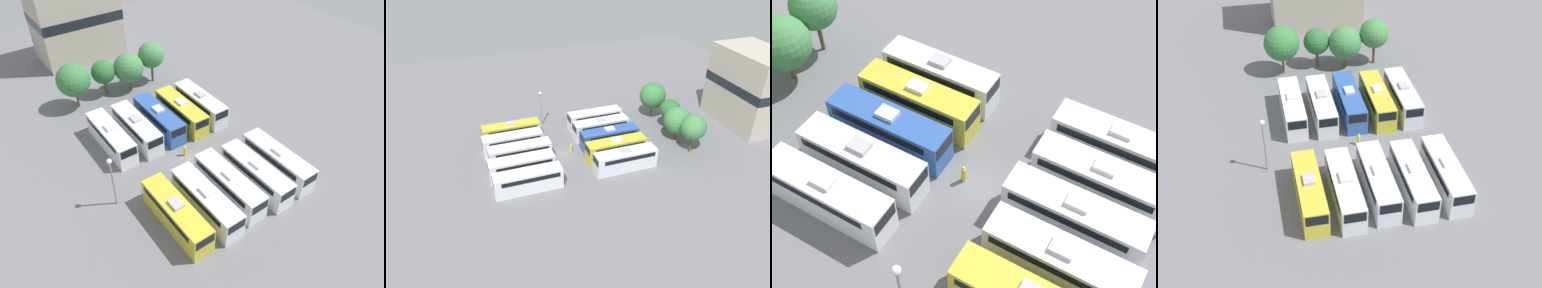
{
  "view_description": "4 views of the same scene",
  "coord_description": "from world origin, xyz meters",
  "views": [
    {
      "loc": [
        -21.09,
        -29.65,
        33.05
      ],
      "look_at": [
        0.02,
        -0.22,
        2.72
      ],
      "focal_mm": 35.0,
      "sensor_mm": 36.0,
      "label": 1
    },
    {
      "loc": [
        50.93,
        -15.64,
        35.23
      ],
      "look_at": [
        1.72,
        1.65,
        2.61
      ],
      "focal_mm": 35.0,
      "sensor_mm": 36.0,
      "label": 2
    },
    {
      "loc": [
        -20.96,
        -11.02,
        33.09
      ],
      "look_at": [
        1.12,
        1.82,
        2.5
      ],
      "focal_mm": 50.0,
      "sensor_mm": 36.0,
      "label": 3
    },
    {
      "loc": [
        -11.8,
        -48.49,
        39.71
      ],
      "look_at": [
        -1.84,
        -1.7,
        2.49
      ],
      "focal_mm": 50.0,
      "sensor_mm": 36.0,
      "label": 4
    }
  ],
  "objects": [
    {
      "name": "ground_plane",
      "position": [
        0.0,
        0.0,
        0.0
      ],
      "size": [
        112.01,
        112.01,
        0.0
      ],
      "primitive_type": "plane",
      "color": "slate"
    },
    {
      "name": "bus_0",
      "position": [
        -7.44,
        -7.74,
        1.8
      ],
      "size": [
        2.6,
        10.16,
        3.63
      ],
      "color": "gold",
      "rests_on": "ground_plane"
    },
    {
      "name": "bus_1",
      "position": [
        -3.76,
        -8.12,
        1.8
      ],
      "size": [
        2.6,
        10.16,
        3.63
      ],
      "color": "silver",
      "rests_on": "ground_plane"
    },
    {
      "name": "bus_2",
      "position": [
        -0.08,
        -7.66,
        1.8
      ],
      "size": [
        2.6,
        10.16,
        3.63
      ],
      "color": "silver",
      "rests_on": "ground_plane"
    },
    {
      "name": "bus_3",
      "position": [
        3.64,
        -8.16,
        1.8
      ],
      "size": [
        2.6,
        10.16,
        3.63
      ],
      "color": "white",
      "rests_on": "ground_plane"
    },
    {
      "name": "bus_4",
      "position": [
        7.39,
        -8.04,
        1.8
      ],
      "size": [
        2.6,
        10.16,
        3.63
      ],
      "color": "silver",
      "rests_on": "ground_plane"
    },
    {
      "name": "bus_5",
      "position": [
        -7.23,
        8.16,
        1.8
      ],
      "size": [
        2.6,
        10.16,
        3.63
      ],
      "color": "white",
      "rests_on": "ground_plane"
    },
    {
      "name": "bus_6",
      "position": [
        -3.51,
        7.9,
        1.8
      ],
      "size": [
        2.6,
        10.16,
        3.63
      ],
      "color": "silver",
      "rests_on": "ground_plane"
    },
    {
      "name": "bus_7",
      "position": [
        0.12,
        8.01,
        1.8
      ],
      "size": [
        2.6,
        10.16,
        3.63
      ],
      "color": "#2D56A8",
      "rests_on": "ground_plane"
    },
    {
      "name": "bus_8",
      "position": [
        3.74,
        7.65,
        1.8
      ],
      "size": [
        2.6,
        10.16,
        3.63
      ],
      "color": "gold",
      "rests_on": "ground_plane"
    },
    {
      "name": "bus_9",
      "position": [
        7.21,
        7.71,
        1.8
      ],
      "size": [
        2.6,
        10.16,
        3.63
      ],
      "color": "silver",
      "rests_on": "ground_plane"
    },
    {
      "name": "worker_person",
      "position": [
        -0.2,
        1.09,
        0.76
      ],
      "size": [
        0.36,
        0.36,
        1.64
      ],
      "color": "gold",
      "rests_on": "ground_plane"
    },
    {
      "name": "light_pole",
      "position": [
        -11.35,
        -1.17,
        4.72
      ],
      "size": [
        0.6,
        0.6,
        6.84
      ],
      "color": "gray",
      "rests_on": "ground_plane"
    },
    {
      "name": "tree_0",
      "position": [
        -7.09,
        20.15,
        4.71
      ],
      "size": [
        5.05,
        5.05,
        7.24
      ],
      "color": "brown",
      "rests_on": "ground_plane"
    },
    {
      "name": "tree_1",
      "position": [
        -1.97,
        20.98,
        4.02
      ],
      "size": [
        3.77,
        3.77,
        5.93
      ],
      "color": "brown",
      "rests_on": "ground_plane"
    },
    {
      "name": "tree_2",
      "position": [
        2.04,
        20.08,
        3.89
      ],
      "size": [
        4.82,
        4.82,
        6.31
      ],
      "color": "brown",
      "rests_on": "ground_plane"
    },
    {
      "name": "tree_3",
      "position": [
        6.42,
        20.29,
        4.79
      ],
      "size": [
        4.28,
        4.28,
        6.95
      ],
      "color": "brown",
      "rests_on": "ground_plane"
    },
    {
      "name": "depot_building",
      "position": [
        0.3,
        36.39,
        7.18
      ],
      "size": [
        14.65,
        9.29,
        14.22
      ],
      "color": "#B2A899",
      "rests_on": "ground_plane"
    }
  ]
}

